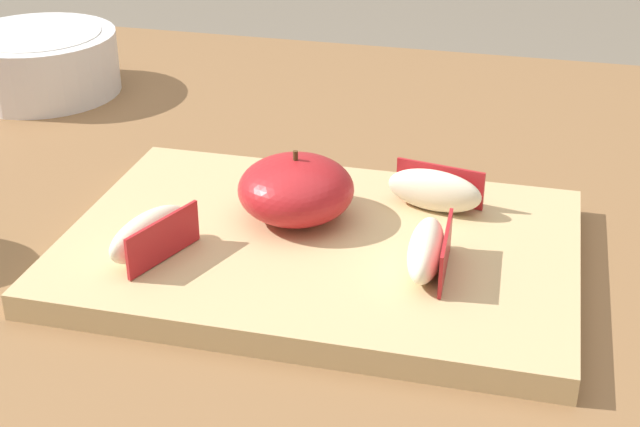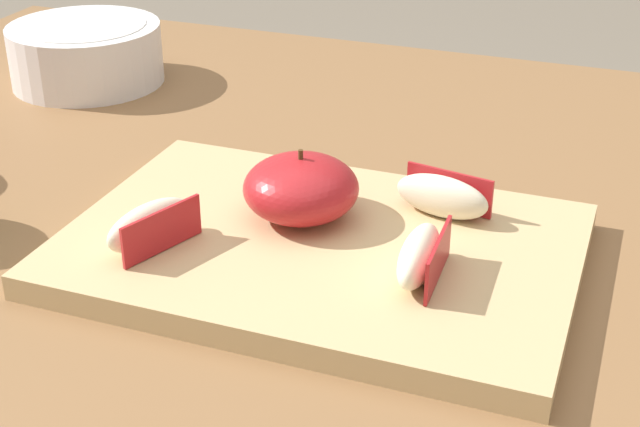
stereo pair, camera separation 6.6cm
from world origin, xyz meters
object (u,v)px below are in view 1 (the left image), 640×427
Objects in this scene: apple_wedge_front at (151,234)px; ceramic_fruit_bowl at (40,61)px; apple_half_skin_up at (296,189)px; cutting_board at (320,250)px; apple_wedge_back at (435,190)px; apple_wedge_near_knife at (428,250)px.

apple_wedge_front is 0.42m from ceramic_fruit_bowl.
apple_half_skin_up is 0.53× the size of ceramic_fruit_bowl.
apple_wedge_front is (-0.11, -0.05, 0.03)m from cutting_board.
apple_half_skin_up reaches higher than apple_wedge_front.
apple_wedge_back is 0.09m from apple_wedge_near_knife.
apple_half_skin_up is 0.12m from apple_wedge_near_knife.
cutting_board is 0.05m from apple_half_skin_up.
apple_wedge_near_knife is 0.19m from apple_wedge_front.
ceramic_fruit_bowl is at bearing 146.51° from apple_wedge_near_knife.
apple_wedge_near_knife is (0.11, -0.05, -0.01)m from apple_half_skin_up.
ceramic_fruit_bowl reaches higher than apple_wedge_near_knife.
apple_wedge_near_knife is 0.45× the size of ceramic_fruit_bowl.
apple_wedge_near_knife is (0.01, -0.09, 0.00)m from apple_wedge_back.
apple_half_skin_up is 1.13× the size of apple_wedge_back.
apple_half_skin_up is at bearing 153.32° from apple_wedge_near_knife.
apple_half_skin_up is 1.12× the size of apple_wedge_front.
ceramic_fruit_bowl is (-0.27, 0.32, -0.00)m from apple_wedge_front.
ceramic_fruit_bowl is (-0.37, 0.27, 0.02)m from cutting_board.
apple_half_skin_up is at bearing 43.22° from apple_wedge_front.
apple_wedge_near_knife is 0.96× the size of apple_wedge_front.
ceramic_fruit_bowl reaches higher than cutting_board.
apple_half_skin_up is 0.43m from ceramic_fruit_bowl.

